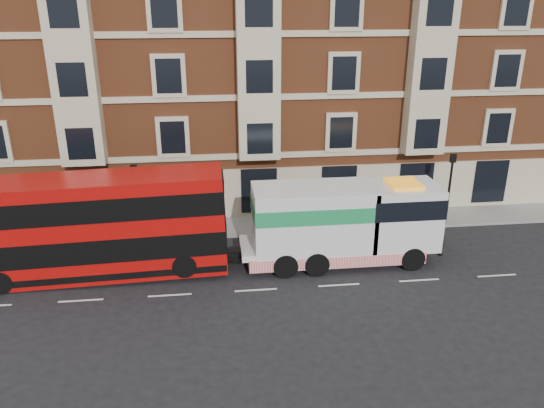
% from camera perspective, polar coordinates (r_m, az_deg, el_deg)
% --- Properties ---
extents(ground, '(120.00, 120.00, 0.00)m').
position_cam_1_polar(ground, '(25.29, -1.75, -9.24)').
color(ground, black).
rests_on(ground, ground).
extents(sidewalk, '(90.00, 3.00, 0.15)m').
position_cam_1_polar(sidewalk, '(31.94, -2.94, -2.33)').
color(sidewalk, slate).
rests_on(sidewalk, ground).
extents(victorian_terrace, '(45.00, 12.00, 20.40)m').
position_cam_1_polar(victorian_terrace, '(36.91, -3.27, 16.90)').
color(victorian_terrace, brown).
rests_on(victorian_terrace, ground).
extents(lamp_post_west, '(0.35, 0.15, 4.35)m').
position_cam_1_polar(lamp_post_west, '(30.01, -14.37, 0.78)').
color(lamp_post_west, black).
rests_on(lamp_post_west, sidewalk).
extents(lamp_post_east, '(0.35, 0.15, 4.35)m').
position_cam_1_polar(lamp_post_east, '(32.76, 18.58, 2.04)').
color(lamp_post_east, black).
rests_on(lamp_post_east, sidewalk).
extents(double_decker_bus, '(12.51, 2.87, 5.06)m').
position_cam_1_polar(double_decker_bus, '(26.79, -18.59, -2.18)').
color(double_decker_bus, '#AA0B09').
rests_on(double_decker_bus, ground).
extents(tow_truck, '(10.02, 2.96, 4.17)m').
position_cam_1_polar(tow_truck, '(27.09, 7.32, -2.01)').
color(tow_truck, silver).
rests_on(tow_truck, ground).
extents(pedestrian, '(0.68, 0.47, 1.79)m').
position_cam_1_polar(pedestrian, '(32.90, -23.40, -1.59)').
color(pedestrian, '#182030').
rests_on(pedestrian, sidewalk).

